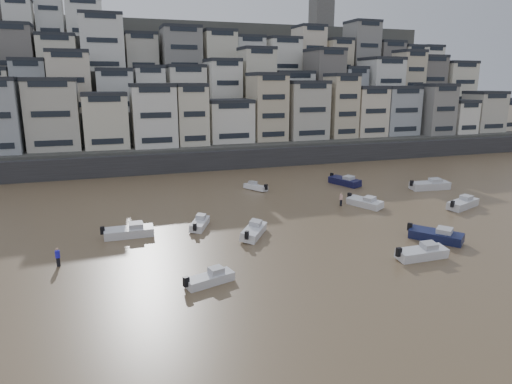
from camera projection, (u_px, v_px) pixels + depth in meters
name	position (u px, v px, depth m)	size (l,w,h in m)	color
harbor_wall	(233.00, 159.00, 85.47)	(140.00, 3.00, 3.50)	#38383A
hillside	(208.00, 93.00, 120.91)	(141.04, 66.00, 50.00)	#4C4C47
boat_a	(422.00, 251.00, 41.82)	(5.34, 1.75, 1.46)	silver
boat_b	(436.00, 234.00, 46.45)	(5.68, 1.86, 1.55)	#151B42
boat_c	(254.00, 230.00, 47.88)	(5.52, 1.81, 1.51)	white
boat_d	(463.00, 202.00, 58.64)	(5.94, 1.94, 1.62)	silver
boat_e	(365.00, 202.00, 59.17)	(5.34, 1.75, 1.46)	silver
boat_f	(200.00, 222.00, 50.75)	(4.79, 1.57, 1.31)	white
boat_g	(430.00, 184.00, 68.73)	(6.57, 2.15, 1.79)	silver
boat_h	(256.00, 186.00, 68.55)	(4.31, 1.41, 1.18)	white
boat_i	(345.00, 180.00, 71.70)	(6.10, 2.00, 1.66)	#13143D
boat_j	(210.00, 277.00, 36.62)	(4.46, 1.46, 1.22)	silver
boat_k	(129.00, 230.00, 47.64)	(5.52, 1.81, 1.51)	silver
person_blue	(58.00, 257.00, 40.06)	(0.44, 0.44, 1.74)	#201CD2
person_pink	(341.00, 199.00, 59.70)	(0.44, 0.44, 1.74)	beige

